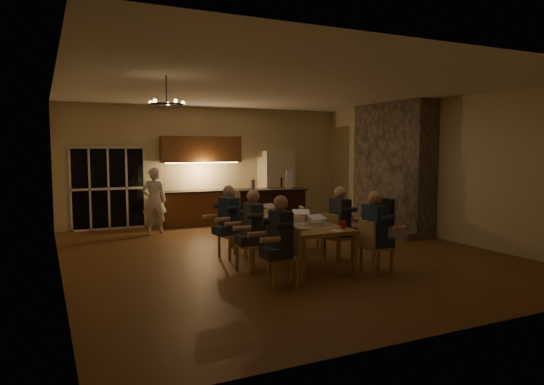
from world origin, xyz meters
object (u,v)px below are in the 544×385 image
(person_left_mid, at_px, (253,230))
(mug_front, at_px, (291,220))
(can_silver, at_px, (306,221))
(bar_blender, at_px, (289,179))
(can_cola, at_px, (251,209))
(chair_right_near, at_px, (377,247))
(plate_far, at_px, (284,213))
(bar_island, at_px, (270,210))
(chair_left_near, at_px, (283,256))
(refrigerator, at_px, (276,186))
(chair_left_mid, at_px, (252,245))
(chair_right_mid, at_px, (339,237))
(laptop_f, at_px, (273,207))
(person_left_far, at_px, (229,221))
(mug_back, at_px, (249,213))
(redcup_near, at_px, (343,225))
(person_right_near, at_px, (375,233))
(mug_mid, at_px, (279,213))
(person_left_near, at_px, (281,241))
(plate_left, at_px, (293,228))
(laptop_d, at_px, (301,213))
(chair_right_far, at_px, (311,228))
(laptop_c, at_px, (271,215))
(bar_bottle, at_px, (253,185))
(standing_person, at_px, (154,201))
(laptop_a, at_px, (299,222))
(laptop_e, at_px, (252,207))
(person_right_mid, at_px, (340,223))
(laptop_b, at_px, (321,219))
(plate_near, at_px, (316,222))
(chair_left_far, at_px, (232,235))
(redcup_mid, at_px, (253,215))
(dining_table, at_px, (285,239))
(chandelier, at_px, (167,105))

(person_left_mid, height_order, mug_front, person_left_mid)
(can_silver, bearing_deg, bar_blender, 67.01)
(can_silver, xyz_separation_m, can_cola, (-0.17, 2.01, 0.00))
(chair_right_near, xyz_separation_m, plate_far, (-0.55, 2.35, 0.31))
(bar_island, xyz_separation_m, chair_left_near, (-1.83, -4.33, -0.10))
(bar_island, relative_size, can_silver, 14.50)
(refrigerator, bearing_deg, chair_left_mid, -119.94)
(refrigerator, bearing_deg, mug_front, -113.15)
(chair_right_mid, bearing_deg, laptop_f, 12.34)
(chair_left_mid, xyz_separation_m, person_left_far, (0.02, 1.16, 0.24))
(refrigerator, relative_size, mug_back, 20.00)
(plate_far, bearing_deg, chair_right_near, -76.89)
(chair_left_near, height_order, can_cola, chair_left_near)
(redcup_near, distance_m, can_cola, 2.68)
(refrigerator, bearing_deg, person_right_near, -101.00)
(person_left_mid, distance_m, person_left_far, 1.11)
(mug_mid, bearing_deg, person_left_near, -115.57)
(chair_right_mid, bearing_deg, plate_left, 100.44)
(person_left_mid, height_order, laptop_d, person_left_mid)
(chair_right_far, height_order, person_left_near, person_left_near)
(person_left_far, height_order, redcup_near, person_left_far)
(laptop_c, height_order, bar_bottle, bar_bottle)
(standing_person, xyz_separation_m, bar_bottle, (2.17, -1.06, 0.39))
(laptop_a, xyz_separation_m, laptop_e, (0.10, 2.19, 0.00))
(chair_right_near, bearing_deg, mug_mid, 21.38)
(chair_left_mid, xyz_separation_m, laptop_c, (0.61, 0.54, 0.42))
(refrigerator, relative_size, standing_person, 1.24)
(person_right_mid, distance_m, can_silver, 0.85)
(plate_left, bearing_deg, mug_front, 65.61)
(chair_left_near, distance_m, chair_left_mid, 0.99)
(laptop_b, bearing_deg, can_silver, 131.05)
(mug_front, bearing_deg, laptop_f, 76.87)
(plate_near, bearing_deg, redcup_near, -83.03)
(mug_front, bearing_deg, chair_left_far, 127.47)
(chair_left_far, xyz_separation_m, laptop_f, (1.09, 0.51, 0.42))
(chair_left_far, xyz_separation_m, plate_left, (0.53, -1.47, 0.31))
(chair_right_near, distance_m, laptop_c, 2.01)
(chair_left_mid, relative_size, redcup_mid, 7.42)
(chair_left_near, height_order, mug_back, chair_left_near)
(chair_right_near, bearing_deg, person_left_mid, 60.67)
(chair_left_mid, height_order, chair_right_near, same)
(dining_table, xyz_separation_m, bar_island, (1.01, 2.79, 0.17))
(mug_back, relative_size, redcup_mid, 0.83)
(dining_table, relative_size, redcup_near, 26.86)
(bar_island, relative_size, bar_blender, 3.76)
(person_left_mid, bearing_deg, chandelier, -89.53)
(redcup_mid, bearing_deg, person_right_near, -56.76)
(chair_left_near, xyz_separation_m, laptop_e, (0.63, 2.67, 0.42))
(dining_table, bearing_deg, chair_right_mid, -32.53)
(chair_right_far, xyz_separation_m, plate_near, (-0.54, -1.10, 0.31))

